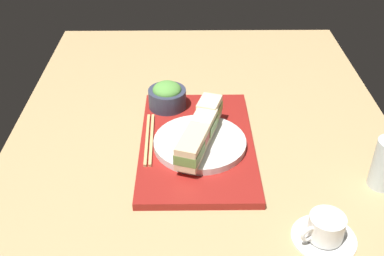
# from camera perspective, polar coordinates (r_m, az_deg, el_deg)

# --- Properties ---
(ground_plane) EXTENTS (1.40, 1.00, 0.03)m
(ground_plane) POSITION_cam_1_polar(r_m,az_deg,el_deg) (1.21, 1.38, -1.92)
(ground_plane) COLOR tan
(serving_tray) EXTENTS (0.45, 0.28, 0.02)m
(serving_tray) POSITION_cam_1_polar(r_m,az_deg,el_deg) (1.16, 0.60, -1.93)
(serving_tray) COLOR maroon
(serving_tray) RESTS_ON ground_plane
(sandwich_plate) EXTENTS (0.22, 0.22, 0.02)m
(sandwich_plate) POSITION_cam_1_polar(r_m,az_deg,el_deg) (1.14, 0.96, -1.84)
(sandwich_plate) COLOR silver
(sandwich_plate) RESTS_ON serving_tray
(sandwich_nearmost) EXTENTS (0.08, 0.07, 0.06)m
(sandwich_nearmost) POSITION_cam_1_polar(r_m,az_deg,el_deg) (1.19, 2.10, 2.17)
(sandwich_nearmost) COLOR beige
(sandwich_nearmost) RESTS_ON sandwich_plate
(sandwich_inner_near) EXTENTS (0.09, 0.07, 0.05)m
(sandwich_inner_near) POSITION_cam_1_polar(r_m,az_deg,el_deg) (1.14, 1.37, 0.49)
(sandwich_inner_near) COLOR beige
(sandwich_inner_near) RESTS_ON sandwich_plate
(sandwich_inner_far) EXTENTS (0.08, 0.07, 0.05)m
(sandwich_inner_far) POSITION_cam_1_polar(r_m,az_deg,el_deg) (1.09, 0.57, -1.26)
(sandwich_inner_far) COLOR beige
(sandwich_inner_far) RESTS_ON sandwich_plate
(sandwich_farmost) EXTENTS (0.08, 0.07, 0.06)m
(sandwich_farmost) POSITION_cam_1_polar(r_m,az_deg,el_deg) (1.04, -0.31, -3.04)
(sandwich_farmost) COLOR beige
(sandwich_farmost) RESTS_ON sandwich_plate
(salad_bowl) EXTENTS (0.10, 0.10, 0.07)m
(salad_bowl) POSITION_cam_1_polar(r_m,az_deg,el_deg) (1.28, -3.03, 3.96)
(salad_bowl) COLOR #33384C
(salad_bowl) RESTS_ON serving_tray
(chopsticks_pair) EXTENTS (0.21, 0.02, 0.01)m
(chopsticks_pair) POSITION_cam_1_polar(r_m,az_deg,el_deg) (1.16, -5.22, -1.31)
(chopsticks_pair) COLOR tan
(chopsticks_pair) RESTS_ON serving_tray
(coffee_cup) EXTENTS (0.13, 0.13, 0.06)m
(coffee_cup) POSITION_cam_1_polar(r_m,az_deg,el_deg) (0.96, 15.87, -11.85)
(coffee_cup) COLOR white
(coffee_cup) RESTS_ON ground_plane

